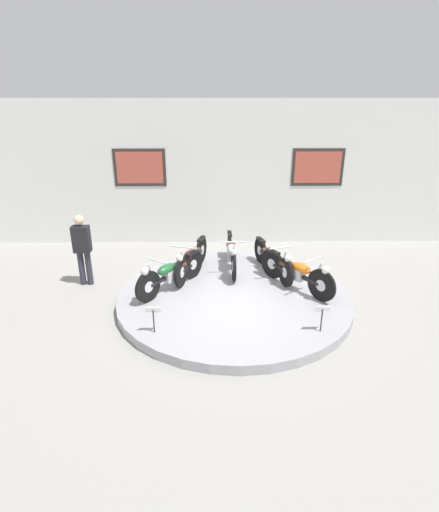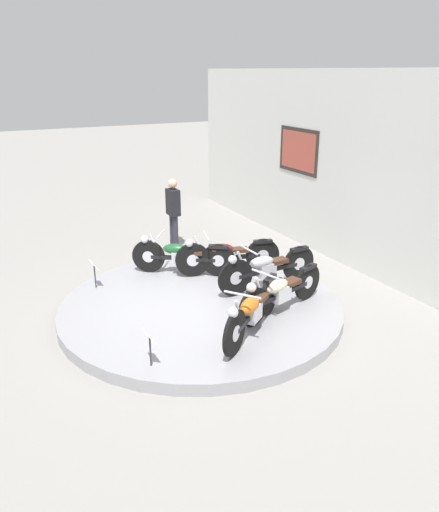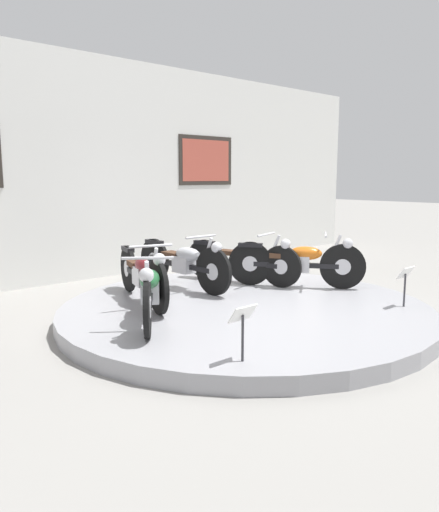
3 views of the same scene
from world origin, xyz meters
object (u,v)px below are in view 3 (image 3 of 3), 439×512
object	(u,v)px
motorcycle_maroon	(143,273)
motorcycle_silver	(184,261)
motorcycle_orange	(298,261)
info_placard_front_left	(243,321)
motorcycle_green	(150,287)
motorcycle_cream	(244,258)
info_placard_front_centre	(405,278)

from	to	relation	value
motorcycle_maroon	motorcycle_silver	bearing A→B (deg)	18.99
motorcycle_orange	info_placard_front_left	bearing A→B (deg)	-149.33
motorcycle_green	info_placard_front_left	distance (m)	1.62
motorcycle_cream	motorcycle_silver	bearing A→B (deg)	160.87
motorcycle_cream	info_placard_front_centre	size ratio (longest dim) A/B	3.71
motorcycle_orange	info_placard_front_left	distance (m)	3.16
motorcycle_silver	motorcycle_cream	distance (m)	0.96
motorcycle_green	motorcycle_silver	size ratio (longest dim) A/B	0.81
motorcycle_green	info_placard_front_left	world-z (taller)	motorcycle_green
motorcycle_green	motorcycle_orange	bearing A→B (deg)	0.03
motorcycle_silver	info_placard_front_left	xyz separation A→B (m)	(-1.42, -2.68, -0.03)
motorcycle_maroon	info_placard_front_left	bearing A→B (deg)	-102.06
info_placard_front_left	info_placard_front_centre	xyz separation A→B (m)	(2.83, 0.00, 0.00)
motorcycle_maroon	info_placard_front_centre	size ratio (longest dim) A/B	3.78
motorcycle_maroon	motorcycle_cream	size ratio (longest dim) A/B	1.02
info_placard_front_left	info_placard_front_centre	distance (m)	2.83
motorcycle_maroon	motorcycle_silver	xyz separation A→B (m)	(0.91, 0.31, 0.00)
motorcycle_orange	motorcycle_silver	bearing A→B (deg)	140.56
motorcycle_green	motorcycle_maroon	distance (m)	0.85
motorcycle_silver	motorcycle_orange	world-z (taller)	motorcycle_silver
motorcycle_green	motorcycle_orange	world-z (taller)	motorcycle_orange
motorcycle_green	motorcycle_cream	xyz separation A→B (m)	(2.21, 0.76, -0.01)
motorcycle_green	motorcycle_orange	xyz separation A→B (m)	(2.60, 0.00, 0.01)
motorcycle_maroon	motorcycle_orange	xyz separation A→B (m)	(2.21, -0.76, 0.00)
motorcycle_silver	info_placard_front_centre	world-z (taller)	motorcycle_silver
motorcycle_maroon	motorcycle_orange	size ratio (longest dim) A/B	1.18
motorcycle_cream	info_placard_front_left	distance (m)	3.32
motorcycle_cream	motorcycle_green	bearing A→B (deg)	-161.18
info_placard_front_left	motorcycle_orange	bearing A→B (deg)	30.67
motorcycle_green	motorcycle_orange	size ratio (longest dim) A/B	0.99
motorcycle_silver	motorcycle_cream	bearing A→B (deg)	-19.13
motorcycle_green	motorcycle_silver	xyz separation A→B (m)	(1.30, 1.07, 0.01)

